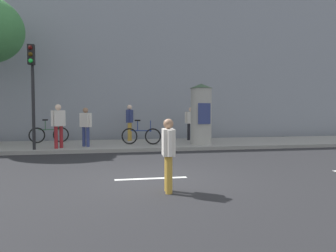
{
  "coord_description": "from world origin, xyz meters",
  "views": [
    {
      "loc": [
        -1.1,
        -7.97,
        1.73
      ],
      "look_at": [
        0.8,
        2.0,
        1.19
      ],
      "focal_mm": 35.09,
      "sensor_mm": 36.0,
      "label": 1
    }
  ],
  "objects_px": {
    "poster_column": "(201,114)",
    "pedestrian_with_backpack": "(130,120)",
    "pedestrian_with_bag": "(86,124)",
    "bicycle_leaning": "(49,134)",
    "pedestrian_in_dark_shirt": "(58,122)",
    "traffic_light": "(32,79)",
    "pedestrian_in_red_top": "(168,150)",
    "pedestrian_in_light_jacket": "(191,121)",
    "bicycle_upright": "(141,136)"
  },
  "relations": [
    {
      "from": "poster_column",
      "to": "pedestrian_with_backpack",
      "type": "xyz_separation_m",
      "value": [
        -3.02,
        2.14,
        -0.33
      ]
    },
    {
      "from": "pedestrian_with_bag",
      "to": "bicycle_leaning",
      "type": "xyz_separation_m",
      "value": [
        -1.77,
        1.91,
        -0.57
      ]
    },
    {
      "from": "pedestrian_in_dark_shirt",
      "to": "bicycle_leaning",
      "type": "distance_m",
      "value": 2.49
    },
    {
      "from": "traffic_light",
      "to": "pedestrian_in_red_top",
      "type": "bearing_deg",
      "value": -58.99
    },
    {
      "from": "pedestrian_in_red_top",
      "to": "pedestrian_with_backpack",
      "type": "xyz_separation_m",
      "value": [
        -0.1,
        9.6,
        0.3
      ]
    },
    {
      "from": "pedestrian_in_dark_shirt",
      "to": "pedestrian_with_backpack",
      "type": "height_order",
      "value": "pedestrian_with_backpack"
    },
    {
      "from": "pedestrian_in_dark_shirt",
      "to": "bicycle_leaning",
      "type": "height_order",
      "value": "pedestrian_in_dark_shirt"
    },
    {
      "from": "traffic_light",
      "to": "pedestrian_with_bag",
      "type": "height_order",
      "value": "traffic_light"
    },
    {
      "from": "pedestrian_in_light_jacket",
      "to": "bicycle_leaning",
      "type": "distance_m",
      "value": 6.83
    },
    {
      "from": "traffic_light",
      "to": "pedestrian_in_light_jacket",
      "type": "relative_size",
      "value": 2.41
    },
    {
      "from": "bicycle_leaning",
      "to": "bicycle_upright",
      "type": "relative_size",
      "value": 1.02
    },
    {
      "from": "bicycle_leaning",
      "to": "poster_column",
      "type": "bearing_deg",
      "value": -15.44
    },
    {
      "from": "pedestrian_in_dark_shirt",
      "to": "pedestrian_with_bag",
      "type": "relative_size",
      "value": 1.08
    },
    {
      "from": "pedestrian_in_dark_shirt",
      "to": "pedestrian_in_light_jacket",
      "type": "xyz_separation_m",
      "value": [
        6.07,
        2.33,
        -0.07
      ]
    },
    {
      "from": "traffic_light",
      "to": "bicycle_leaning",
      "type": "height_order",
      "value": "traffic_light"
    },
    {
      "from": "pedestrian_in_light_jacket",
      "to": "pedestrian_with_bag",
      "type": "height_order",
      "value": "pedestrian_in_light_jacket"
    },
    {
      "from": "pedestrian_in_light_jacket",
      "to": "pedestrian_with_backpack",
      "type": "distance_m",
      "value": 3.06
    },
    {
      "from": "poster_column",
      "to": "pedestrian_in_dark_shirt",
      "type": "xyz_separation_m",
      "value": [
        -6.03,
        -0.42,
        -0.31
      ]
    },
    {
      "from": "pedestrian_in_light_jacket",
      "to": "pedestrian_with_backpack",
      "type": "xyz_separation_m",
      "value": [
        -3.05,
        0.23,
        0.06
      ]
    },
    {
      "from": "traffic_light",
      "to": "pedestrian_with_backpack",
      "type": "distance_m",
      "value": 5.17
    },
    {
      "from": "bicycle_leaning",
      "to": "pedestrian_in_dark_shirt",
      "type": "bearing_deg",
      "value": -72.21
    },
    {
      "from": "pedestrian_in_light_jacket",
      "to": "bicycle_upright",
      "type": "bearing_deg",
      "value": -149.83
    },
    {
      "from": "pedestrian_in_dark_shirt",
      "to": "poster_column",
      "type": "bearing_deg",
      "value": 3.98
    },
    {
      "from": "pedestrian_in_red_top",
      "to": "pedestrian_with_bag",
      "type": "height_order",
      "value": "pedestrian_with_bag"
    },
    {
      "from": "pedestrian_in_light_jacket",
      "to": "poster_column",
      "type": "bearing_deg",
      "value": -91.07
    },
    {
      "from": "poster_column",
      "to": "pedestrian_with_backpack",
      "type": "distance_m",
      "value": 3.71
    },
    {
      "from": "pedestrian_with_backpack",
      "to": "bicycle_upright",
      "type": "xyz_separation_m",
      "value": [
        0.37,
        -1.78,
        -0.65
      ]
    },
    {
      "from": "poster_column",
      "to": "pedestrian_with_bag",
      "type": "distance_m",
      "value": 5.01
    },
    {
      "from": "pedestrian_with_bag",
      "to": "pedestrian_with_backpack",
      "type": "xyz_separation_m",
      "value": [
        1.98,
        2.18,
        0.08
      ]
    },
    {
      "from": "pedestrian_in_dark_shirt",
      "to": "pedestrian_with_bag",
      "type": "xyz_separation_m",
      "value": [
        1.03,
        0.38,
        -0.09
      ]
    },
    {
      "from": "traffic_light",
      "to": "bicycle_upright",
      "type": "xyz_separation_m",
      "value": [
        4.25,
        1.2,
        -2.31
      ]
    },
    {
      "from": "traffic_light",
      "to": "pedestrian_with_backpack",
      "type": "xyz_separation_m",
      "value": [
        3.88,
        2.98,
        -1.66
      ]
    },
    {
      "from": "pedestrian_in_red_top",
      "to": "pedestrian_in_light_jacket",
      "type": "bearing_deg",
      "value": 72.5
    },
    {
      "from": "poster_column",
      "to": "pedestrian_with_bag",
      "type": "relative_size",
      "value": 1.65
    },
    {
      "from": "pedestrian_with_bag",
      "to": "poster_column",
      "type": "bearing_deg",
      "value": 0.48
    },
    {
      "from": "pedestrian_in_red_top",
      "to": "pedestrian_with_backpack",
      "type": "height_order",
      "value": "pedestrian_with_backpack"
    },
    {
      "from": "pedestrian_in_red_top",
      "to": "pedestrian_in_light_jacket",
      "type": "relative_size",
      "value": 0.92
    },
    {
      "from": "pedestrian_in_red_top",
      "to": "pedestrian_in_light_jacket",
      "type": "distance_m",
      "value": 9.83
    },
    {
      "from": "pedestrian_in_light_jacket",
      "to": "pedestrian_in_dark_shirt",
      "type": "bearing_deg",
      "value": -159.0
    },
    {
      "from": "traffic_light",
      "to": "pedestrian_in_dark_shirt",
      "type": "distance_m",
      "value": 1.91
    },
    {
      "from": "poster_column",
      "to": "pedestrian_with_backpack",
      "type": "height_order",
      "value": "poster_column"
    },
    {
      "from": "poster_column",
      "to": "pedestrian_in_red_top",
      "type": "bearing_deg",
      "value": -111.37
    },
    {
      "from": "pedestrian_in_red_top",
      "to": "pedestrian_in_light_jacket",
      "type": "xyz_separation_m",
      "value": [
        2.96,
        9.37,
        0.24
      ]
    },
    {
      "from": "poster_column",
      "to": "bicycle_upright",
      "type": "distance_m",
      "value": 2.84
    },
    {
      "from": "traffic_light",
      "to": "pedestrian_with_backpack",
      "type": "height_order",
      "value": "traffic_light"
    },
    {
      "from": "bicycle_leaning",
      "to": "bicycle_upright",
      "type": "distance_m",
      "value": 4.39
    },
    {
      "from": "bicycle_leaning",
      "to": "bicycle_upright",
      "type": "bearing_deg",
      "value": -20.21
    },
    {
      "from": "traffic_light",
      "to": "poster_column",
      "type": "xyz_separation_m",
      "value": [
        6.9,
        0.85,
        -1.34
      ]
    },
    {
      "from": "pedestrian_in_light_jacket",
      "to": "pedestrian_with_bag",
      "type": "relative_size",
      "value": 1.02
    },
    {
      "from": "pedestrian_in_dark_shirt",
      "to": "pedestrian_in_red_top",
      "type": "bearing_deg",
      "value": -66.17
    }
  ]
}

